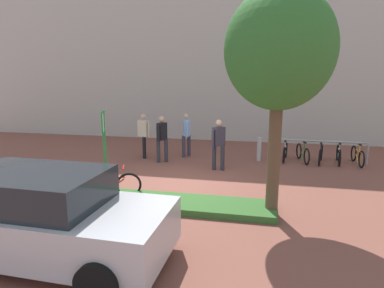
{
  "coord_description": "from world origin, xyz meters",
  "views": [
    {
      "loc": [
        2.17,
        -8.95,
        3.06
      ],
      "look_at": [
        0.07,
        1.03,
        1.01
      ],
      "focal_mm": 30.51,
      "sensor_mm": 36.0,
      "label": 1
    }
  ],
  "objects_px": {
    "person_suited_dark": "(162,136)",
    "car_silver_sedan": "(42,216)",
    "person_shirt_white": "(144,133)",
    "bike_at_sign": "(109,185)",
    "bike_rack_cluster": "(321,153)",
    "tree_sidewalk": "(279,51)",
    "bollard_steel": "(259,149)",
    "person_shirt_blue": "(186,132)",
    "parking_sign_post": "(104,143)",
    "person_suited_navy": "(219,142)"
  },
  "relations": [
    {
      "from": "bollard_steel",
      "to": "person_shirt_blue",
      "type": "xyz_separation_m",
      "value": [
        -2.84,
        0.1,
        0.53
      ]
    },
    {
      "from": "bike_rack_cluster",
      "to": "person_suited_navy",
      "type": "relative_size",
      "value": 1.87
    },
    {
      "from": "bike_at_sign",
      "to": "bike_rack_cluster",
      "type": "distance_m",
      "value": 7.84
    },
    {
      "from": "parking_sign_post",
      "to": "person_suited_navy",
      "type": "height_order",
      "value": "parking_sign_post"
    },
    {
      "from": "bike_rack_cluster",
      "to": "person_suited_dark",
      "type": "height_order",
      "value": "person_suited_dark"
    },
    {
      "from": "person_suited_dark",
      "to": "person_suited_navy",
      "type": "xyz_separation_m",
      "value": [
        2.18,
        -0.64,
        0.0
      ]
    },
    {
      "from": "parking_sign_post",
      "to": "tree_sidewalk",
      "type": "bearing_deg",
      "value": 0.31
    },
    {
      "from": "bike_at_sign",
      "to": "person_suited_navy",
      "type": "bearing_deg",
      "value": 53.22
    },
    {
      "from": "bike_at_sign",
      "to": "bollard_steel",
      "type": "distance_m",
      "value": 6.13
    },
    {
      "from": "person_shirt_blue",
      "to": "person_suited_navy",
      "type": "relative_size",
      "value": 1.0
    },
    {
      "from": "bollard_steel",
      "to": "car_silver_sedan",
      "type": "relative_size",
      "value": 0.21
    },
    {
      "from": "bike_at_sign",
      "to": "car_silver_sedan",
      "type": "distance_m",
      "value": 2.91
    },
    {
      "from": "person_suited_dark",
      "to": "car_silver_sedan",
      "type": "bearing_deg",
      "value": -90.46
    },
    {
      "from": "person_shirt_blue",
      "to": "person_suited_dark",
      "type": "bearing_deg",
      "value": -123.01
    },
    {
      "from": "parking_sign_post",
      "to": "car_silver_sedan",
      "type": "xyz_separation_m",
      "value": [
        0.16,
        -2.68,
        -0.76
      ]
    },
    {
      "from": "person_shirt_white",
      "to": "car_silver_sedan",
      "type": "xyz_separation_m",
      "value": [
        0.84,
        -7.28,
        -0.23
      ]
    },
    {
      "from": "bollard_steel",
      "to": "person_suited_navy",
      "type": "relative_size",
      "value": 0.52
    },
    {
      "from": "person_shirt_white",
      "to": "parking_sign_post",
      "type": "bearing_deg",
      "value": -81.54
    },
    {
      "from": "person_suited_dark",
      "to": "car_silver_sedan",
      "type": "height_order",
      "value": "person_suited_dark"
    },
    {
      "from": "bike_rack_cluster",
      "to": "bollard_steel",
      "type": "height_order",
      "value": "bollard_steel"
    },
    {
      "from": "bike_at_sign",
      "to": "person_suited_dark",
      "type": "height_order",
      "value": "person_suited_dark"
    },
    {
      "from": "tree_sidewalk",
      "to": "person_suited_navy",
      "type": "bearing_deg",
      "value": 116.0
    },
    {
      "from": "bollard_steel",
      "to": "person_suited_dark",
      "type": "relative_size",
      "value": 0.52
    },
    {
      "from": "tree_sidewalk",
      "to": "person_shirt_white",
      "type": "relative_size",
      "value": 2.87
    },
    {
      "from": "tree_sidewalk",
      "to": "bollard_steel",
      "type": "xyz_separation_m",
      "value": [
        -0.32,
        5.01,
        -3.17
      ]
    },
    {
      "from": "person_suited_dark",
      "to": "person_shirt_white",
      "type": "relative_size",
      "value": 1.0
    },
    {
      "from": "car_silver_sedan",
      "to": "bollard_steel",
      "type": "bearing_deg",
      "value": 65.12
    },
    {
      "from": "person_suited_navy",
      "to": "bike_at_sign",
      "type": "bearing_deg",
      "value": -126.78
    },
    {
      "from": "bollard_steel",
      "to": "person_shirt_blue",
      "type": "bearing_deg",
      "value": 177.94
    },
    {
      "from": "bike_rack_cluster",
      "to": "person_suited_navy",
      "type": "xyz_separation_m",
      "value": [
        -3.57,
        -1.79,
        0.64
      ]
    },
    {
      "from": "person_shirt_blue",
      "to": "car_silver_sedan",
      "type": "distance_m",
      "value": 7.85
    },
    {
      "from": "person_shirt_white",
      "to": "car_silver_sedan",
      "type": "bearing_deg",
      "value": -83.41
    },
    {
      "from": "person_shirt_white",
      "to": "car_silver_sedan",
      "type": "relative_size",
      "value": 0.4
    },
    {
      "from": "tree_sidewalk",
      "to": "person_suited_navy",
      "type": "relative_size",
      "value": 2.87
    },
    {
      "from": "tree_sidewalk",
      "to": "person_suited_dark",
      "type": "relative_size",
      "value": 2.87
    },
    {
      "from": "bike_rack_cluster",
      "to": "bollard_steel",
      "type": "distance_m",
      "value": 2.24
    },
    {
      "from": "parking_sign_post",
      "to": "person_suited_dark",
      "type": "distance_m",
      "value": 4.12
    },
    {
      "from": "person_shirt_white",
      "to": "person_shirt_blue",
      "type": "height_order",
      "value": "same"
    },
    {
      "from": "bollard_steel",
      "to": "person_shirt_blue",
      "type": "height_order",
      "value": "person_shirt_blue"
    },
    {
      "from": "tree_sidewalk",
      "to": "person_suited_navy",
      "type": "xyz_separation_m",
      "value": [
        -1.67,
        3.42,
        -2.64
      ]
    },
    {
      "from": "tree_sidewalk",
      "to": "bike_at_sign",
      "type": "height_order",
      "value": "tree_sidewalk"
    },
    {
      "from": "person_suited_dark",
      "to": "person_shirt_blue",
      "type": "bearing_deg",
      "value": 56.99
    },
    {
      "from": "car_silver_sedan",
      "to": "parking_sign_post",
      "type": "bearing_deg",
      "value": 93.35
    },
    {
      "from": "car_silver_sedan",
      "to": "person_suited_dark",
      "type": "bearing_deg",
      "value": 89.54
    },
    {
      "from": "tree_sidewalk",
      "to": "person_shirt_blue",
      "type": "distance_m",
      "value": 6.56
    },
    {
      "from": "tree_sidewalk",
      "to": "person_suited_navy",
      "type": "distance_m",
      "value": 4.63
    },
    {
      "from": "tree_sidewalk",
      "to": "person_shirt_white",
      "type": "xyz_separation_m",
      "value": [
        -4.74,
        4.58,
        -2.64
      ]
    },
    {
      "from": "person_shirt_white",
      "to": "person_shirt_blue",
      "type": "relative_size",
      "value": 1.0
    },
    {
      "from": "bollard_steel",
      "to": "car_silver_sedan",
      "type": "bearing_deg",
      "value": -114.88
    },
    {
      "from": "person_suited_dark",
      "to": "bollard_steel",
      "type": "bearing_deg",
      "value": 15.02
    }
  ]
}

